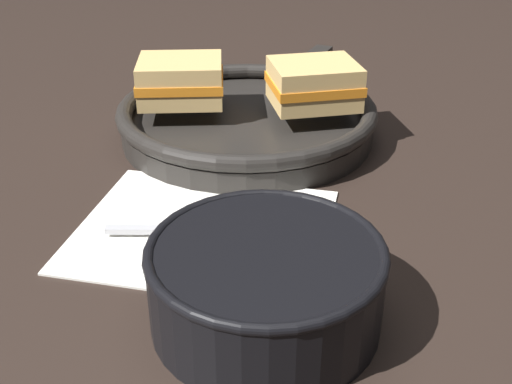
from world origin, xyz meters
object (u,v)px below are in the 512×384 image
object	(u,v)px
sandwich_near_right	(314,84)
soup_bowl	(266,279)
spoon	(247,230)
skillet	(248,119)
sandwich_near_left	(181,80)

from	to	relation	value
sandwich_near_right	soup_bowl	bearing A→B (deg)	-78.12
soup_bowl	spoon	xyz separation A→B (m)	(-0.05, 0.09, -0.03)
skillet	sandwich_near_right	world-z (taller)	sandwich_near_right
sandwich_near_left	sandwich_near_right	world-z (taller)	same
soup_bowl	spoon	distance (m)	0.11
skillet	sandwich_near_left	world-z (taller)	sandwich_near_left
skillet	spoon	bearing A→B (deg)	-67.52
skillet	soup_bowl	bearing A→B (deg)	-65.05
skillet	sandwich_near_left	bearing A→B (deg)	-160.72
sandwich_near_right	sandwich_near_left	bearing A→B (deg)	-162.30
soup_bowl	spoon	bearing A→B (deg)	119.92
spoon	skillet	distance (m)	0.21
spoon	sandwich_near_left	distance (m)	0.24
skillet	sandwich_near_left	xyz separation A→B (m)	(-0.07, -0.02, 0.04)
soup_bowl	sandwich_near_right	xyz separation A→B (m)	(-0.06, 0.31, 0.03)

